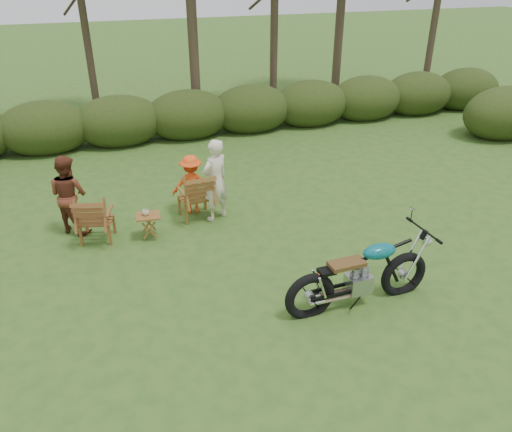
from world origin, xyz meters
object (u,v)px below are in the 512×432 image
object	(u,v)px
adult_a	(217,218)
lawn_chair_right	(197,217)
motorcycle	(356,303)
lawn_chair_left	(99,239)
adult_b	(76,230)
cup	(146,212)
child	(193,211)
side_table	(149,226)

from	to	relation	value
adult_a	lawn_chair_right	bearing A→B (deg)	-55.33
motorcycle	lawn_chair_left	world-z (taller)	motorcycle
adult_a	adult_b	world-z (taller)	adult_a
adult_b	lawn_chair_right	bearing A→B (deg)	-141.32
lawn_chair_left	adult_b	bearing A→B (deg)	-35.98
cup	child	distance (m)	1.44
lawn_chair_left	cup	world-z (taller)	cup
motorcycle	adult_b	xyz separation A→B (m)	(-4.19, 3.87, 0.00)
motorcycle	lawn_chair_right	size ratio (longest dim) A/B	2.23
lawn_chair_right	side_table	xyz separation A→B (m)	(-1.04, -0.56, 0.24)
motorcycle	lawn_chair_left	bearing A→B (deg)	136.42
cup	lawn_chair_right	bearing A→B (deg)	26.65
motorcycle	child	world-z (taller)	motorcycle
lawn_chair_right	cup	distance (m)	1.32
motorcycle	child	bearing A→B (deg)	112.45
side_table	cup	xyz separation A→B (m)	(-0.04, 0.02, 0.30)
cup	child	world-z (taller)	child
motorcycle	adult_a	xyz separation A→B (m)	(-1.38, 3.48, 0.00)
motorcycle	adult_a	size ratio (longest dim) A/B	1.36
cup	adult_b	bearing A→B (deg)	151.13
adult_b	lawn_chair_left	bearing A→B (deg)	172.98
lawn_chair_left	cup	bearing A→B (deg)	-179.06
lawn_chair_right	child	bearing A→B (deg)	-93.67
motorcycle	lawn_chair_left	distance (m)	5.03
side_table	adult_b	size ratio (longest dim) A/B	0.31
motorcycle	child	xyz separation A→B (m)	(-1.78, 3.93, 0.00)
lawn_chair_left	child	bearing A→B (deg)	-149.18
adult_b	motorcycle	bearing A→B (deg)	-179.36
motorcycle	side_table	bearing A→B (deg)	130.20
cup	adult_a	world-z (taller)	adult_a
lawn_chair_left	child	world-z (taller)	child
lawn_chair_right	adult_a	world-z (taller)	adult_a
cup	motorcycle	bearing A→B (deg)	-47.76
lawn_chair_right	adult_b	bearing A→B (deg)	-10.41
lawn_chair_right	lawn_chair_left	bearing A→B (deg)	3.50
motorcycle	cup	xyz separation A→B (m)	(-2.84, 3.13, 0.54)
side_table	adult_b	bearing A→B (deg)	151.19
lawn_chair_left	side_table	xyz separation A→B (m)	(0.95, -0.24, 0.24)
lawn_chair_left	adult_b	distance (m)	0.68
adult_a	adult_b	bearing A→B (deg)	-36.61
side_table	motorcycle	bearing A→B (deg)	-47.96
motorcycle	cup	world-z (taller)	motorcycle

